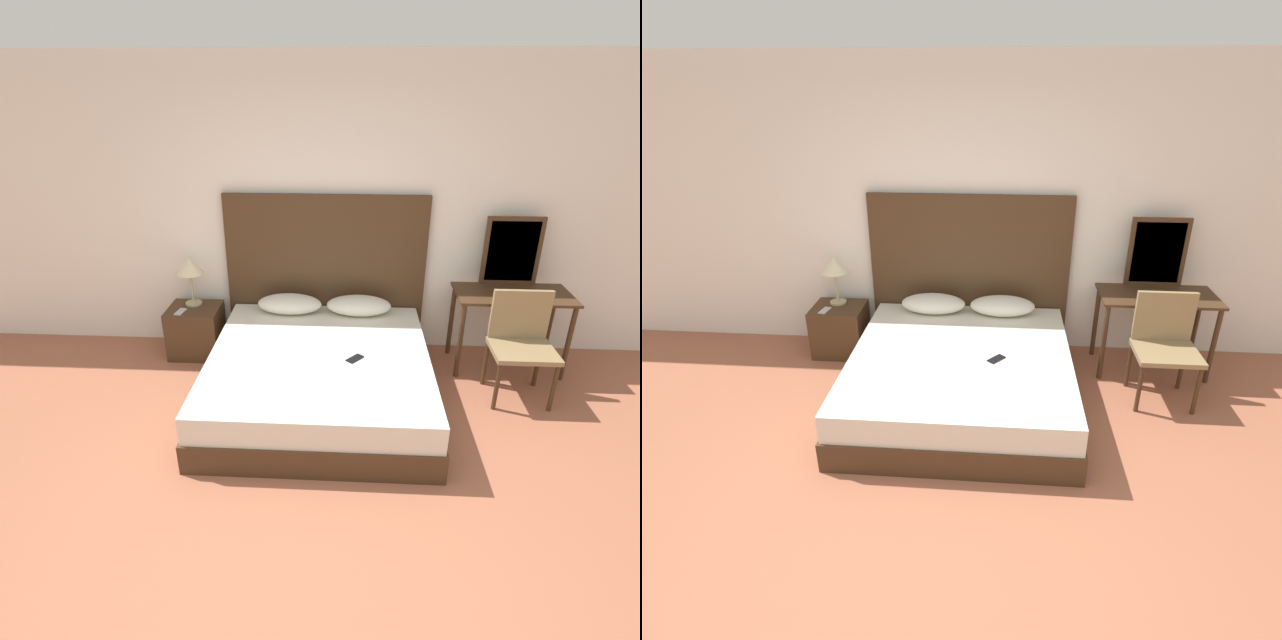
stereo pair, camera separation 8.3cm
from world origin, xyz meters
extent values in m
plane|color=#9E5B42|center=(0.00, 0.00, 0.00)|extent=(16.00, 16.00, 0.00)
cube|color=white|center=(0.00, 2.63, 1.35)|extent=(10.00, 0.06, 2.70)
cube|color=#422B19|center=(0.04, 1.56, 0.12)|extent=(1.81, 1.93, 0.23)
cube|color=silver|center=(0.04, 1.56, 0.34)|extent=(1.77, 1.90, 0.22)
cube|color=#422B19|center=(0.04, 2.55, 0.76)|extent=(1.90, 0.05, 1.53)
ellipsoid|color=silver|center=(-0.29, 2.33, 0.54)|extent=(0.61, 0.30, 0.18)
ellipsoid|color=silver|center=(0.37, 2.33, 0.54)|extent=(0.61, 0.30, 0.18)
cube|color=black|center=(0.33, 1.47, 0.45)|extent=(0.15, 0.16, 0.01)
cube|color=#422B19|center=(-1.21, 2.31, 0.24)|extent=(0.49, 0.44, 0.49)
cylinder|color=tan|center=(-1.23, 2.39, 0.50)|extent=(0.16, 0.16, 0.02)
cylinder|color=tan|center=(-1.23, 2.39, 0.66)|extent=(0.02, 0.02, 0.30)
cone|color=beige|center=(-1.23, 2.39, 0.88)|extent=(0.25, 0.25, 0.15)
cube|color=#B7B7BC|center=(-1.30, 2.20, 0.49)|extent=(0.09, 0.16, 0.01)
cube|color=#422B19|center=(1.74, 2.22, 0.73)|extent=(1.02, 0.52, 0.02)
cylinder|color=#422B19|center=(1.27, 2.00, 0.36)|extent=(0.04, 0.04, 0.72)
cylinder|color=#422B19|center=(2.21, 2.00, 0.36)|extent=(0.04, 0.04, 0.72)
cylinder|color=#422B19|center=(1.27, 2.44, 0.36)|extent=(0.04, 0.04, 0.72)
cylinder|color=#422B19|center=(2.21, 2.44, 0.36)|extent=(0.04, 0.04, 0.72)
cube|color=#422B19|center=(1.74, 2.45, 1.06)|extent=(0.51, 0.03, 0.63)
cube|color=#B2BCC6|center=(1.74, 2.45, 1.06)|extent=(0.44, 0.01, 0.56)
cube|color=olive|center=(1.71, 1.69, 0.45)|extent=(0.51, 0.44, 0.04)
cube|color=olive|center=(1.71, 1.89, 0.69)|extent=(0.48, 0.04, 0.43)
cylinder|color=#422B19|center=(1.48, 1.50, 0.22)|extent=(0.04, 0.04, 0.43)
cylinder|color=#422B19|center=(1.93, 1.50, 0.22)|extent=(0.04, 0.04, 0.43)
cylinder|color=#422B19|center=(1.48, 1.88, 0.22)|extent=(0.04, 0.04, 0.43)
cylinder|color=#422B19|center=(1.93, 1.88, 0.22)|extent=(0.04, 0.04, 0.43)
camera|label=1|loc=(0.25, -1.98, 2.43)|focal=28.00mm
camera|label=2|loc=(0.33, -1.98, 2.43)|focal=28.00mm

